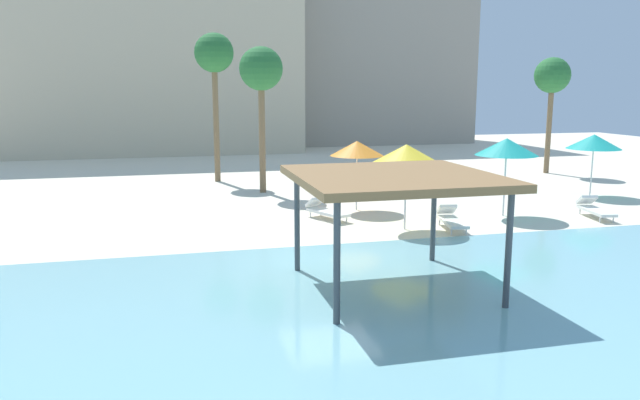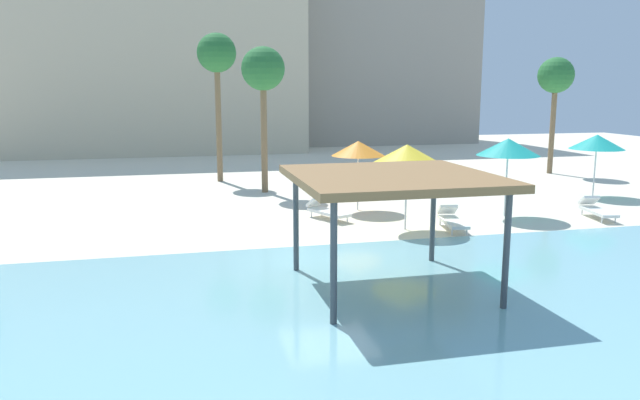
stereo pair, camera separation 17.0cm
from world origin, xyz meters
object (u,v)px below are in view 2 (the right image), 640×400
Objects in this scene: beach_umbrella_orange_0 at (358,148)px; beach_umbrella_yellow_1 at (407,154)px; beach_umbrella_teal_2 at (508,147)px; beach_umbrella_teal_3 at (597,142)px; lounge_chair_0 at (326,210)px; shade_pavilion at (392,181)px; palm_tree_3 at (217,57)px; palm_tree_1 at (556,78)px; palm_tree_2 at (263,72)px; lounge_chair_3 at (452,219)px; lounge_chair_2 at (596,209)px.

beach_umbrella_yellow_1 is (0.57, -3.52, 0.15)m from beach_umbrella_orange_0.
beach_umbrella_teal_2 is (4.89, -2.34, 0.16)m from beach_umbrella_orange_0.
beach_umbrella_teal_3 is 12.66m from lounge_chair_0.
beach_umbrella_yellow_1 is at bearing 65.41° from shade_pavilion.
palm_tree_3 reaches higher than beach_umbrella_orange_0.
palm_tree_1 is 0.98× the size of palm_tree_2.
shade_pavilion is 22.64m from palm_tree_1.
beach_umbrella_teal_2 reaches higher than lounge_chair_0.
lounge_chair_3 is at bearing -11.13° from beach_umbrella_yellow_1.
beach_umbrella_orange_0 is 2.89m from lounge_chair_0.
beach_umbrella_teal_2 is 1.44× the size of lounge_chair_2.
beach_umbrella_yellow_1 is at bearing -91.36° from lounge_chair_3.
beach_umbrella_teal_3 is (12.80, 9.68, -0.20)m from shade_pavilion.
palm_tree_2 is (-7.74, 7.21, 2.75)m from beach_umbrella_teal_2.
palm_tree_3 is at bearing 114.05° from palm_tree_2.
lounge_chair_0 is 1.00× the size of lounge_chair_3.
lounge_chair_2 is at bearing 30.02° from shade_pavilion.
lounge_chair_2 is 12.96m from palm_tree_1.
palm_tree_3 reaches higher than beach_umbrella_yellow_1.
palm_tree_2 is at bearing 137.06° from beach_umbrella_teal_2.
beach_umbrella_teal_3 is at bearing -17.64° from palm_tree_2.
palm_tree_1 is (13.25, 7.36, 2.76)m from beach_umbrella_orange_0.
beach_umbrella_orange_0 is 0.37× the size of palm_tree_3.
beach_umbrella_yellow_1 is 10.99m from beach_umbrella_teal_3.
beach_umbrella_teal_3 reaches higher than lounge_chair_2.
beach_umbrella_yellow_1 is 1.43× the size of lounge_chair_2.
palm_tree_3 is (-2.53, 17.81, 3.53)m from shade_pavilion.
palm_tree_2 is (-2.85, 4.86, 2.91)m from beach_umbrella_orange_0.
lounge_chair_2 is 0.31× the size of palm_tree_2.
beach_umbrella_teal_2 reaches higher than lounge_chair_2.
lounge_chair_0 is 1.00× the size of lounge_chair_2.
shade_pavilion is 16.04m from beach_umbrella_teal_3.
palm_tree_2 is at bearing -171.17° from palm_tree_1.
palm_tree_2 is (-13.64, 4.34, 2.93)m from beach_umbrella_teal_3.
shade_pavilion is 9.37m from beach_umbrella_orange_0.
palm_tree_3 is at bearing 175.86° from palm_tree_1.
palm_tree_3 is (-15.33, 8.13, 3.73)m from beach_umbrella_teal_3.
lounge_chair_3 is at bearing 52.45° from shade_pavilion.
lounge_chair_2 is at bearing 52.77° from lounge_chair_0.
beach_umbrella_yellow_1 is 3.77m from lounge_chair_0.
beach_umbrella_teal_3 is 9.92m from lounge_chair_3.
palm_tree_3 is at bearing 117.71° from beach_umbrella_orange_0.
palm_tree_3 is (-1.69, 3.79, 0.80)m from palm_tree_2.
palm_tree_1 is at bearing 164.03° from lounge_chair_2.
beach_umbrella_orange_0 is 5.43m from beach_umbrella_teal_2.
lounge_chair_2 is 0.27× the size of palm_tree_3.
beach_umbrella_teal_3 is 1.35× the size of lounge_chair_2.
beach_umbrella_yellow_1 is 0.44× the size of palm_tree_2.
beach_umbrella_yellow_1 reaches higher than beach_umbrella_orange_0.
palm_tree_2 is at bearing -117.22° from lounge_chair_2.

